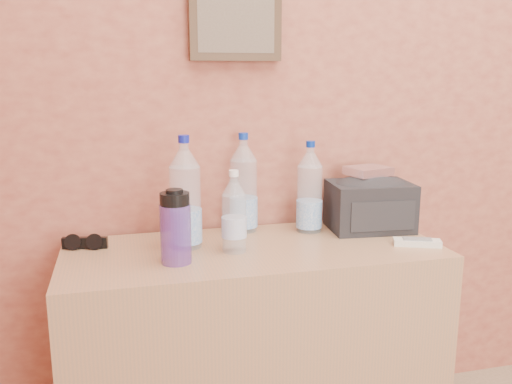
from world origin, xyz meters
TOP-DOWN VIEW (x-y plane):
  - picture_frame at (-0.54, 1.98)m, footprint 0.30×0.03m
  - dresser at (-0.54, 1.74)m, footprint 1.14×0.48m
  - pet_large_a at (-0.73, 1.80)m, footprint 0.09×0.09m
  - pet_large_b at (-0.52, 1.93)m, footprint 0.09×0.09m
  - pet_large_c at (-0.31, 1.87)m, footprint 0.08×0.08m
  - pet_small at (-0.60, 1.72)m, footprint 0.07×0.07m
  - nalgene_bottle at (-0.78, 1.66)m, footprint 0.09×0.09m
  - sunglasses at (-1.03, 1.86)m, footprint 0.14×0.08m
  - ac_remote at (-0.04, 1.63)m, footprint 0.15×0.10m
  - toiletry_bag at (-0.10, 1.84)m, footprint 0.29×0.22m
  - foil_packet at (-0.10, 1.87)m, footprint 0.16×0.14m

SIDE VIEW (x-z plane):
  - dresser at x=-0.54m, z-range 0.00..0.71m
  - ac_remote at x=-0.04m, z-range 0.71..0.73m
  - sunglasses at x=-1.03m, z-range 0.71..0.75m
  - toiletry_bag at x=-0.10m, z-range 0.71..0.90m
  - nalgene_bottle at x=-0.78m, z-range 0.71..0.92m
  - pet_small at x=-0.60m, z-range 0.70..0.95m
  - pet_large_c at x=-0.31m, z-range 0.70..1.00m
  - pet_large_b at x=-0.52m, z-range 0.70..1.03m
  - pet_large_a at x=-0.73m, z-range 0.69..1.04m
  - foil_packet at x=-0.10m, z-range 0.90..0.93m
  - picture_frame at x=-0.54m, z-range 1.27..1.52m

